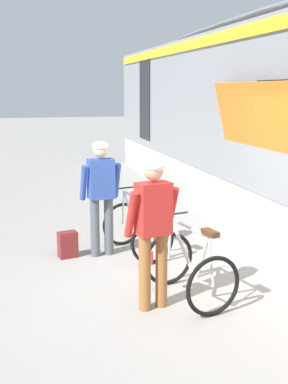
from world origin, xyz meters
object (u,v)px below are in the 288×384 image
Objects in this scene: cyclist_far_in_red at (153,221)px; bicycle_near_white at (137,229)px; bicycle_far_silver at (190,268)px; cyclist_near_in_blue at (101,188)px; backpack_on_platform at (68,245)px; water_bottle_near_the_bikes at (151,258)px.

cyclist_far_in_red is 1.46× the size of bicycle_near_white.
bicycle_far_silver is (0.21, -1.81, 0.00)m from bicycle_near_white.
bicycle_near_white is 1.01× the size of bicycle_far_silver.
cyclist_near_in_blue is 4.40× the size of backpack_on_platform.
bicycle_far_silver reaches higher than water_bottle_near_the_bikes.
bicycle_far_silver is (0.74, -1.90, -0.65)m from cyclist_near_in_blue.
cyclist_near_in_blue is 2.14m from bicycle_far_silver.
bicycle_far_silver is at bearing -68.57° from cyclist_near_in_blue.
cyclist_far_in_red is 1.74m from water_bottle_near_the_bikes.
cyclist_near_in_blue reaches higher than bicycle_near_white.
water_bottle_near_the_bikes is (0.61, -0.60, -0.96)m from cyclist_near_in_blue.
cyclist_near_in_blue is 1.28m from water_bottle_near_the_bikes.
backpack_on_platform is (-1.27, 1.93, -0.20)m from bicycle_far_silver.
cyclist_far_in_red is at bearing -82.11° from backpack_on_platform.
water_bottle_near_the_bikes is (0.36, 1.41, -0.96)m from cyclist_far_in_red.
cyclist_far_in_red is 4.40× the size of backpack_on_platform.
water_bottle_near_the_bikes is at bearing -44.41° from cyclist_near_in_blue.
water_bottle_near_the_bikes is at bearing 75.62° from cyclist_far_in_red.
water_bottle_near_the_bikes is at bearing 95.80° from bicycle_far_silver.
cyclist_near_in_blue is 1.48× the size of bicycle_far_silver.
cyclist_near_in_blue is at bearing 97.13° from cyclist_far_in_red.
water_bottle_near_the_bikes is (-0.13, 1.30, -0.30)m from bicycle_far_silver.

